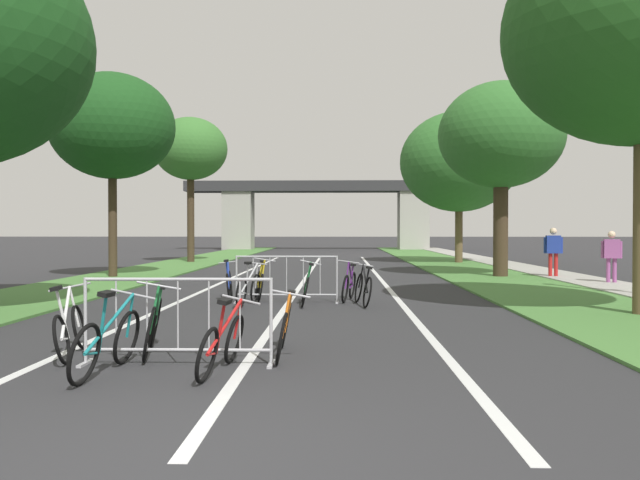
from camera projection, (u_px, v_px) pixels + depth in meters
The scene contains 27 objects.
ground_plane at pixel (177, 464), 4.40m from camera, with size 300.00×300.00×0.00m, color #2B2B2D.
grass_verge_left at pixel (175, 266), 28.39m from camera, with size 3.36×58.24×0.05m, color #477A38.
grass_verge_right at pixel (454, 266), 28.02m from camera, with size 3.36×58.24×0.05m, color #477A38.
sidewalk_path_right at pixel (513, 266), 27.95m from camera, with size 1.79×58.24×0.08m, color #9E9B93.
lane_stripe_center at pixel (305, 278), 21.23m from camera, with size 0.14×33.69×0.01m, color silver.
lane_stripe_right_lane at pixel (380, 279), 21.16m from camera, with size 0.14×33.69×0.01m, color silver.
lane_stripe_left_lane at pixel (231, 278), 21.31m from camera, with size 0.14×33.69×0.01m, color silver.
overpass_bridge at pixel (325, 204), 52.44m from camera, with size 22.97×2.80×5.62m.
tree_left_oak_near at pixel (112, 127), 21.41m from camera, with size 4.19×4.19×6.91m.
tree_left_oak_mid at pixel (191, 150), 31.42m from camera, with size 3.64×3.64×7.19m.
tree_right_cypress_far at pixel (501, 136), 21.60m from camera, with size 4.24×4.24×6.66m.
tree_right_pine_far at pixel (459, 162), 30.78m from camera, with size 5.71×5.71×7.36m.
crowd_barrier_nearest at pixel (178, 322), 7.63m from camera, with size 2.31×0.46×1.05m.
crowd_barrier_second at pixel (287, 279), 14.15m from camera, with size 2.31×0.45×1.05m.
bicycle_green_0 at pixel (153, 325), 8.26m from camera, with size 0.73×1.69×1.00m.
bicycle_silver_1 at pixel (249, 288), 13.64m from camera, with size 0.55×1.65×0.96m.
bicycle_black_2 at pixel (363, 288), 13.65m from camera, with size 0.45×1.72×0.90m.
bicycle_red_3 at pixel (222, 343), 7.18m from camera, with size 0.58×1.63×0.88m.
bicycle_purple_4 at pixel (349, 285), 14.52m from camera, with size 0.47×1.58×0.96m.
bicycle_teal_5 at pixel (108, 342), 7.10m from camera, with size 0.57×1.75×0.97m.
bicycle_white_6 at pixel (70, 329), 8.12m from camera, with size 0.71×1.64×0.93m.
bicycle_blue_7 at pixel (229, 284), 14.57m from camera, with size 0.50×1.67×0.96m.
bicycle_yellow_8 at pixel (259, 284), 14.76m from camera, with size 0.65×1.67×1.00m.
bicycle_orange_9 at pixel (285, 328), 8.17m from camera, with size 0.50×1.73×0.91m.
bicycle_green_10 at pixel (306, 288), 13.68m from camera, with size 0.47×1.67×0.96m.
pedestrian_pushing_bike at pixel (553, 248), 21.25m from camera, with size 0.61×0.34×1.70m.
pedestrian_waiting at pixel (612, 252), 18.72m from camera, with size 0.56×0.36×1.59m.
Camera 1 is at (1.12, -4.34, 1.62)m, focal length 35.69 mm.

